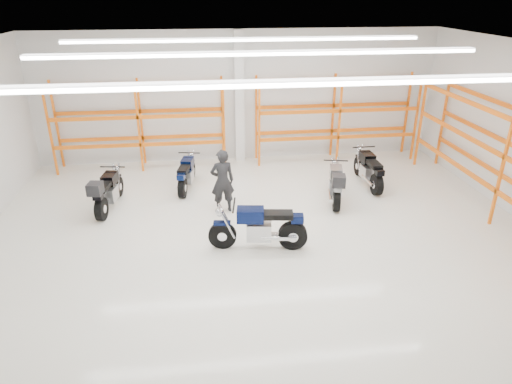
{
  "coord_description": "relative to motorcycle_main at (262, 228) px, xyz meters",
  "views": [
    {
      "loc": [
        -1.41,
        -9.82,
        5.7
      ],
      "look_at": [
        -0.09,
        0.5,
        1.05
      ],
      "focal_mm": 32.0,
      "sensor_mm": 36.0,
      "label": 1
    }
  ],
  "objects": [
    {
      "name": "ground",
      "position": [
        0.07,
        0.46,
        -0.54
      ],
      "size": [
        14.0,
        14.0,
        0.0
      ],
      "primitive_type": "plane",
      "color": "silver",
      "rests_on": "ground"
    },
    {
      "name": "room_shell",
      "position": [
        0.07,
        0.48,
        2.74
      ],
      "size": [
        14.02,
        12.02,
        4.51
      ],
      "color": "silver",
      "rests_on": "ground"
    },
    {
      "name": "motorcycle_main",
      "position": [
        0.0,
        0.0,
        0.0
      ],
      "size": [
        2.35,
        0.82,
        1.16
      ],
      "color": "black",
      "rests_on": "ground"
    },
    {
      "name": "motorcycle_back_a",
      "position": [
        -3.99,
        2.57,
        0.01
      ],
      "size": [
        0.77,
        2.24,
        1.15
      ],
      "color": "black",
      "rests_on": "ground"
    },
    {
      "name": "motorcycle_back_b",
      "position": [
        -1.83,
        3.81,
        -0.07
      ],
      "size": [
        0.77,
        2.03,
        1.0
      ],
      "color": "black",
      "rests_on": "ground"
    },
    {
      "name": "motorcycle_back_c",
      "position": [
        2.46,
        2.29,
        0.01
      ],
      "size": [
        0.89,
        2.22,
        1.15
      ],
      "color": "black",
      "rests_on": "ground"
    },
    {
      "name": "motorcycle_back_d",
      "position": [
        3.83,
        3.34,
        -0.03
      ],
      "size": [
        0.74,
        2.23,
        1.1
      ],
      "color": "black",
      "rests_on": "ground"
    },
    {
      "name": "standing_man",
      "position": [
        -0.8,
        2.13,
        0.36
      ],
      "size": [
        0.71,
        0.51,
        1.8
      ],
      "primitive_type": "imported",
      "rotation": [
        0.0,
        0.0,
        3.27
      ],
      "color": "black",
      "rests_on": "ground"
    },
    {
      "name": "structural_column",
      "position": [
        0.07,
        6.28,
        1.71
      ],
      "size": [
        0.32,
        0.32,
        4.5
      ],
      "primitive_type": "cube",
      "color": "white",
      "rests_on": "ground"
    },
    {
      "name": "pallet_racking_back_left",
      "position": [
        -3.33,
        5.94,
        1.24
      ],
      "size": [
        5.67,
        0.87,
        3.0
      ],
      "color": "#FB5504",
      "rests_on": "ground"
    },
    {
      "name": "pallet_racking_back_right",
      "position": [
        3.47,
        5.94,
        1.24
      ],
      "size": [
        5.67,
        0.87,
        3.0
      ],
      "color": "#FB5504",
      "rests_on": "ground"
    }
  ]
}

